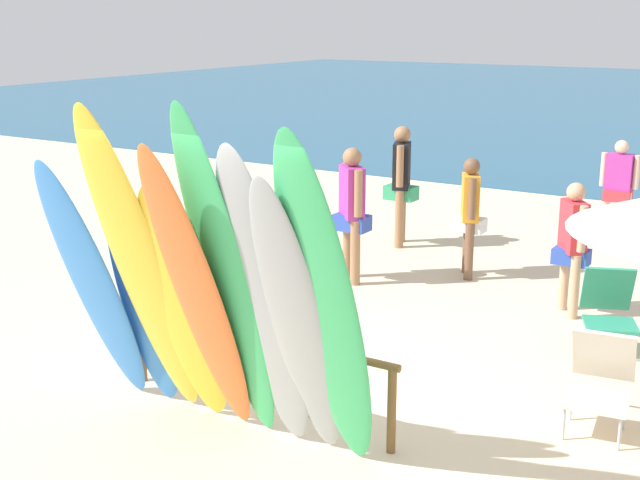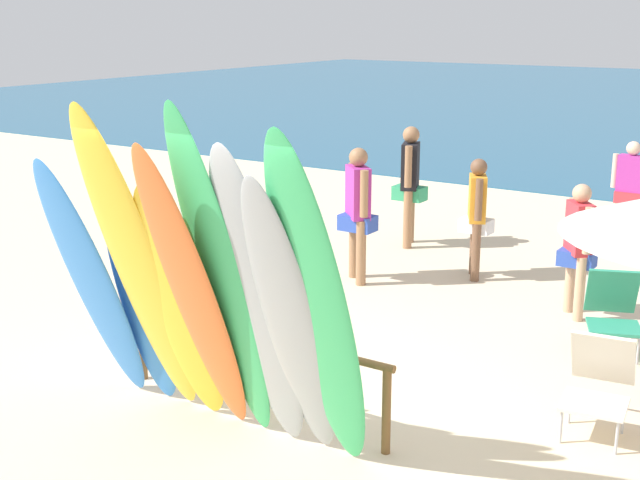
% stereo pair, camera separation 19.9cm
% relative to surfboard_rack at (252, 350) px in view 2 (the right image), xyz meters
% --- Properties ---
extents(surfboard_rack, '(2.68, 0.07, 0.74)m').
position_rel_surfboard_rack_xyz_m(surfboard_rack, '(0.00, 0.00, 0.00)').
color(surfboard_rack, brown).
rests_on(surfboard_rack, ground).
extents(surfboard_blue_0, '(0.66, 0.98, 2.23)m').
position_rel_surfboard_rack_xyz_m(surfboard_blue_0, '(-1.18, -0.62, 0.55)').
color(surfboard_blue_0, '#337AD1').
rests_on(surfboard_blue_0, ground).
extents(surfboard_blue_1, '(0.53, 0.69, 1.97)m').
position_rel_surfboard_rack_xyz_m(surfboard_blue_1, '(-0.79, -0.46, 0.42)').
color(surfboard_blue_1, '#337AD1').
rests_on(surfboard_blue_1, ground).
extents(surfboard_yellow_2, '(0.55, 1.17, 2.71)m').
position_rel_surfboard_rack_xyz_m(surfboard_yellow_2, '(-0.57, -0.69, 0.79)').
color(surfboard_yellow_2, yellow).
rests_on(surfboard_yellow_2, ground).
extents(surfboard_yellow_3, '(0.60, 0.87, 2.12)m').
position_rel_surfboard_rack_xyz_m(surfboard_yellow_3, '(-0.25, -0.57, 0.49)').
color(surfboard_yellow_3, yellow).
rests_on(surfboard_yellow_3, ground).
extents(surfboard_orange_4, '(0.54, 1.07, 2.45)m').
position_rel_surfboard_rack_xyz_m(surfboard_orange_4, '(-0.02, -0.67, 0.66)').
color(surfboard_orange_4, orange).
rests_on(surfboard_orange_4, ground).
extents(surfboard_green_5, '(0.55, 0.98, 2.74)m').
position_rel_surfboard_rack_xyz_m(surfboard_green_5, '(0.21, -0.63, 0.80)').
color(surfboard_green_5, '#38B266').
rests_on(surfboard_green_5, ground).
extents(surfboard_grey_6, '(0.58, 0.87, 2.48)m').
position_rel_surfboard_rack_xyz_m(surfboard_grey_6, '(0.53, -0.58, 0.67)').
color(surfboard_grey_6, '#999EA3').
rests_on(surfboard_grey_6, ground).
extents(surfboard_grey_7, '(0.47, 0.97, 2.31)m').
position_rel_surfboard_rack_xyz_m(surfboard_grey_7, '(0.83, -0.61, 0.59)').
color(surfboard_grey_7, '#999EA3').
rests_on(surfboard_grey_7, ground).
extents(surfboard_green_8, '(0.57, 1.01, 2.63)m').
position_rel_surfboard_rack_xyz_m(surfboard_green_8, '(1.09, -0.66, 0.75)').
color(surfboard_green_8, '#38B266').
rests_on(surfboard_green_8, ground).
extents(beachgoer_near_rack, '(0.49, 0.48, 1.70)m').
position_rel_surfboard_rack_xyz_m(beachgoer_near_rack, '(-1.17, 3.68, 0.41)').
color(beachgoer_near_rack, '#9E704C').
rests_on(beachgoer_near_rack, ground).
extents(beachgoer_strolling, '(0.40, 0.53, 1.54)m').
position_rel_surfboard_rack_xyz_m(beachgoer_strolling, '(0.01, 4.63, 0.32)').
color(beachgoer_strolling, brown).
rests_on(beachgoer_strolling, ground).
extents(beachgoer_by_water, '(0.56, 0.24, 1.49)m').
position_rel_surfboard_rack_xyz_m(beachgoer_by_water, '(1.16, 7.58, 0.29)').
color(beachgoer_by_water, beige).
rests_on(beachgoer_by_water, ground).
extents(beachgoer_photographing, '(0.45, 0.62, 1.74)m').
position_rel_surfboard_rack_xyz_m(beachgoer_photographing, '(-1.44, 5.59, 0.43)').
color(beachgoer_photographing, '#9E704C').
rests_on(beachgoer_photographing, ground).
extents(beachgoer_midbeach, '(0.39, 0.47, 1.50)m').
position_rel_surfboard_rack_xyz_m(beachgoer_midbeach, '(1.52, 3.88, 0.30)').
color(beachgoer_midbeach, tan).
rests_on(beachgoer_midbeach, ground).
extents(beach_chair_red, '(0.59, 0.79, 0.80)m').
position_rel_surfboard_rack_xyz_m(beach_chair_red, '(2.51, 1.29, -0.14)').
color(beach_chair_red, '#B7B7BC').
rests_on(beach_chair_red, ground).
extents(beach_chair_blue, '(0.72, 0.83, 0.81)m').
position_rel_surfboard_rack_xyz_m(beach_chair_blue, '(2.14, 3.11, -0.14)').
color(beach_chair_blue, '#B7B7BC').
rests_on(beach_chair_blue, ground).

